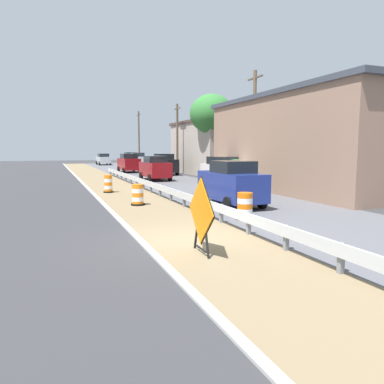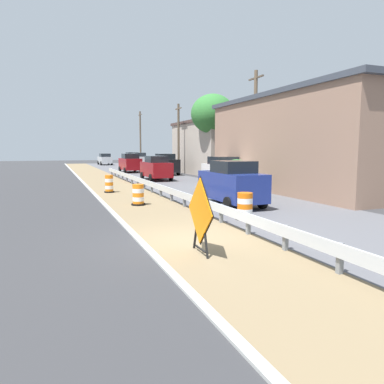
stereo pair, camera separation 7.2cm
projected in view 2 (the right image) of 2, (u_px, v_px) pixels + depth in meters
ground_plane at (185, 241)px, 10.97m from camera, size 160.00×160.00×0.00m
median_dirt_strip at (203, 239)px, 11.17m from camera, size 3.54×120.00×0.01m
far_lane_asphalt at (337, 226)px, 13.03m from camera, size 6.87×120.00×0.00m
curb_near_edge at (143, 245)px, 10.50m from camera, size 0.20×120.00×0.11m
guardrail_median at (209, 205)px, 14.50m from camera, size 0.18×52.16×0.71m
warning_sign_diamond at (200, 213)px, 9.52m from camera, size 0.11×1.83×2.06m
traffic_barrel_nearest at (245, 207)px, 14.26m from camera, size 0.75×0.75×1.05m
traffic_barrel_close at (138, 196)px, 17.82m from camera, size 0.69×0.69×1.03m
traffic_barrel_mid at (109, 185)px, 22.95m from camera, size 0.63×0.63×1.10m
car_lead_near_lane at (232, 183)px, 17.60m from camera, size 2.00×4.19×2.17m
car_trailing_near_lane at (224, 172)px, 26.51m from camera, size 2.08×4.39×2.17m
car_lead_far_lane at (156, 168)px, 31.93m from camera, size 2.04×4.39×2.12m
car_mid_far_lane at (166, 164)px, 38.68m from camera, size 2.15×4.62×2.21m
car_trailing_far_lane at (105, 159)px, 61.86m from camera, size 2.09×4.65×1.92m
car_distant_a at (139, 160)px, 51.96m from camera, size 2.06×4.37×2.17m
car_distant_b at (130, 163)px, 42.38m from camera, size 2.16×4.24×2.17m
car_distant_c at (132, 159)px, 57.14m from camera, size 2.08×4.41×2.17m
roadside_shop_near at (312, 143)px, 24.14m from camera, size 7.50×15.61×6.24m
roadside_shop_far at (217, 147)px, 40.24m from camera, size 6.84×12.05×5.76m
utility_pole_near at (255, 128)px, 24.94m from camera, size 0.24×1.80×7.98m
utility_pole_mid at (179, 138)px, 39.57m from camera, size 0.24×1.80×7.52m
utility_pole_far at (140, 138)px, 55.21m from camera, size 0.24×1.80×8.29m
bush_roadside at (237, 177)px, 21.46m from camera, size 2.05×2.05×2.13m
tree_roadside at (213, 114)px, 34.59m from camera, size 4.12×4.12×7.88m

